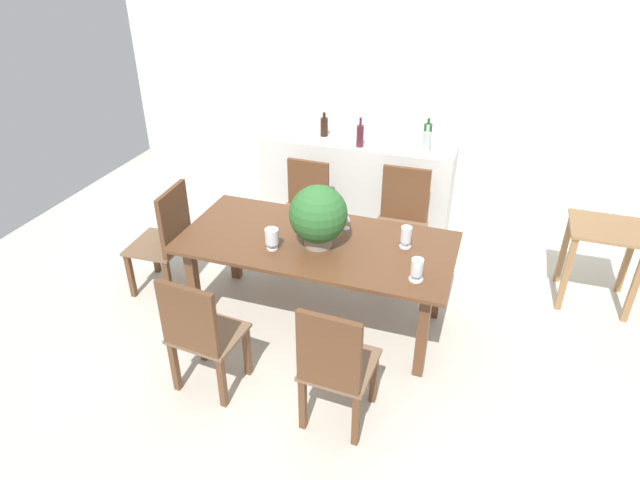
# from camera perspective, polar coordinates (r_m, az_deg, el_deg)

# --- Properties ---
(ground_plane) EXTENTS (7.04, 7.04, 0.00)m
(ground_plane) POSITION_cam_1_polar(r_m,az_deg,el_deg) (4.59, -0.72, -8.78)
(ground_plane) COLOR beige
(back_wall) EXTENTS (6.40, 0.10, 2.60)m
(back_wall) POSITION_cam_1_polar(r_m,az_deg,el_deg) (6.27, 7.42, 15.43)
(back_wall) COLOR white
(back_wall) RESTS_ON ground
(dining_table) EXTENTS (2.08, 0.99, 0.75)m
(dining_table) POSITION_cam_1_polar(r_m,az_deg,el_deg) (4.28, -0.35, -1.19)
(dining_table) COLOR brown
(dining_table) RESTS_ON ground
(chair_far_right) EXTENTS (0.48, 0.49, 0.96)m
(chair_far_right) POSITION_cam_1_polar(r_m,az_deg,el_deg) (5.10, 8.37, 2.39)
(chair_far_right) COLOR brown
(chair_far_right) RESTS_ON ground
(chair_head_end) EXTENTS (0.46, 0.50, 0.99)m
(chair_head_end) POSITION_cam_1_polar(r_m,az_deg,el_deg) (4.89, -15.41, 0.43)
(chair_head_end) COLOR brown
(chair_head_end) RESTS_ON ground
(chair_near_left) EXTENTS (0.49, 0.44, 0.94)m
(chair_near_left) POSITION_cam_1_polar(r_m,az_deg,el_deg) (3.80, -12.28, -9.17)
(chair_near_left) COLOR brown
(chair_near_left) RESTS_ON ground
(chair_near_right) EXTENTS (0.45, 0.48, 0.97)m
(chair_near_right) POSITION_cam_1_polar(r_m,az_deg,el_deg) (3.48, 1.49, -12.62)
(chair_near_right) COLOR brown
(chair_near_right) RESTS_ON ground
(chair_far_left) EXTENTS (0.45, 0.44, 0.91)m
(chair_far_left) POSITION_cam_1_polar(r_m,az_deg,el_deg) (5.31, -1.58, 3.67)
(chair_far_left) COLOR brown
(chair_far_left) RESTS_ON ground
(flower_centerpiece) EXTENTS (0.43, 0.43, 0.48)m
(flower_centerpiece) POSITION_cam_1_polar(r_m,az_deg,el_deg) (4.06, -0.17, 2.53)
(flower_centerpiece) COLOR gray
(flower_centerpiece) RESTS_ON dining_table
(crystal_vase_left) EXTENTS (0.09, 0.09, 0.17)m
(crystal_vase_left) POSITION_cam_1_polar(r_m,az_deg,el_deg) (4.15, 8.81, 0.44)
(crystal_vase_left) COLOR silver
(crystal_vase_left) RESTS_ON dining_table
(crystal_vase_center_near) EXTENTS (0.10, 0.10, 0.17)m
(crystal_vase_center_near) POSITION_cam_1_polar(r_m,az_deg,el_deg) (4.09, -4.95, 0.29)
(crystal_vase_center_near) COLOR silver
(crystal_vase_center_near) RESTS_ON dining_table
(crystal_vase_right) EXTENTS (0.10, 0.10, 0.17)m
(crystal_vase_right) POSITION_cam_1_polar(r_m,az_deg,el_deg) (3.79, 9.90, -2.90)
(crystal_vase_right) COLOR silver
(crystal_vase_right) RESTS_ON dining_table
(wine_glass) EXTENTS (0.07, 0.07, 0.15)m
(wine_glass) POSITION_cam_1_polar(r_m,az_deg,el_deg) (4.35, 2.68, 2.43)
(wine_glass) COLOR silver
(wine_glass) RESTS_ON dining_table
(kitchen_counter) EXTENTS (1.95, 0.51, 0.96)m
(kitchen_counter) POSITION_cam_1_polar(r_m,az_deg,el_deg) (5.77, 3.62, 5.63)
(kitchen_counter) COLOR silver
(kitchen_counter) RESTS_ON ground
(wine_bottle_green) EXTENTS (0.07, 0.07, 0.29)m
(wine_bottle_green) POSITION_cam_1_polar(r_m,az_deg,el_deg) (5.40, 4.12, 10.62)
(wine_bottle_green) COLOR #511E28
(wine_bottle_green) RESTS_ON kitchen_counter
(wine_bottle_tall) EXTENTS (0.08, 0.08, 0.25)m
(wine_bottle_tall) POSITION_cam_1_polar(r_m,az_deg,el_deg) (5.38, 10.88, 9.91)
(wine_bottle_tall) COLOR #B2BFB7
(wine_bottle_tall) RESTS_ON kitchen_counter
(wine_bottle_clear) EXTENTS (0.08, 0.08, 0.28)m
(wine_bottle_clear) POSITION_cam_1_polar(r_m,az_deg,el_deg) (5.48, 10.94, 10.50)
(wine_bottle_clear) COLOR #194C1E
(wine_bottle_clear) RESTS_ON kitchen_counter
(wine_bottle_amber) EXTENTS (0.08, 0.08, 0.24)m
(wine_bottle_amber) POSITION_cam_1_polar(r_m,az_deg,el_deg) (5.67, 0.43, 11.55)
(wine_bottle_amber) COLOR black
(wine_bottle_amber) RESTS_ON kitchen_counter
(side_table) EXTENTS (0.59, 0.52, 0.72)m
(side_table) POSITION_cam_1_polar(r_m,az_deg,el_deg) (5.14, 27.03, -0.60)
(side_table) COLOR olive
(side_table) RESTS_ON ground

